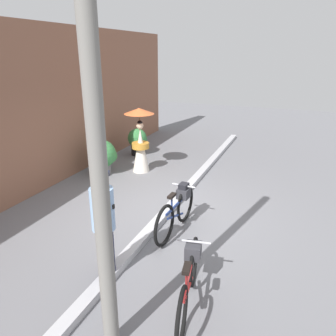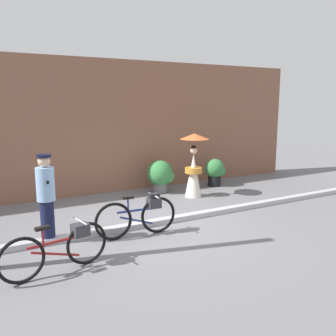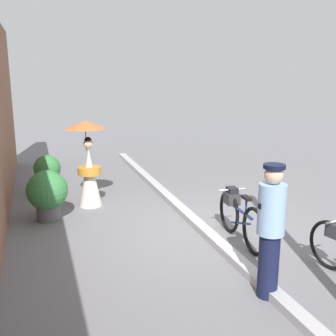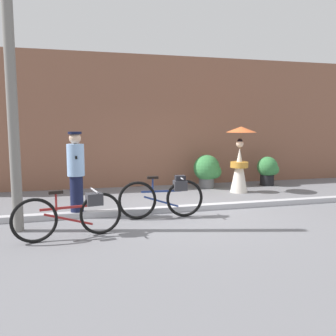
{
  "view_description": "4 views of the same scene",
  "coord_description": "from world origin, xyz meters",
  "px_view_note": "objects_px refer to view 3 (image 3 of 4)",
  "views": [
    {
      "loc": [
        -5.63,
        -2.37,
        3.27
      ],
      "look_at": [
        0.45,
        0.16,
        0.87
      ],
      "focal_mm": 34.24,
      "sensor_mm": 36.0,
      "label": 1
    },
    {
      "loc": [
        -3.41,
        -6.88,
        2.67
      ],
      "look_at": [
        0.5,
        0.24,
        1.21
      ],
      "focal_mm": 38.81,
      "sensor_mm": 36.0,
      "label": 2
    },
    {
      "loc": [
        -6.33,
        2.73,
        2.8
      ],
      "look_at": [
        0.57,
        0.47,
        1.09
      ],
      "focal_mm": 43.78,
      "sensor_mm": 36.0,
      "label": 3
    },
    {
      "loc": [
        -2.21,
        -7.18,
        1.86
      ],
      "look_at": [
        -0.16,
        0.69,
        0.87
      ],
      "focal_mm": 37.82,
      "sensor_mm": 36.0,
      "label": 4
    }
  ],
  "objects_px": {
    "person_officer": "(271,228)",
    "potted_plant_small": "(48,171)",
    "potted_plant_by_door": "(48,193)",
    "bicycle_far_side": "(239,215)",
    "person_with_parasol": "(88,163)"
  },
  "relations": [
    {
      "from": "person_with_parasol",
      "to": "potted_plant_by_door",
      "type": "distance_m",
      "value": 1.13
    },
    {
      "from": "person_officer",
      "to": "potted_plant_small",
      "type": "bearing_deg",
      "value": 23.19
    },
    {
      "from": "bicycle_far_side",
      "to": "person_with_parasol",
      "type": "height_order",
      "value": "person_with_parasol"
    },
    {
      "from": "bicycle_far_side",
      "to": "person_officer",
      "type": "xyz_separation_m",
      "value": [
        -1.71,
        0.49,
        0.48
      ]
    },
    {
      "from": "person_officer",
      "to": "potted_plant_small",
      "type": "xyz_separation_m",
      "value": [
        5.73,
        2.46,
        -0.43
      ]
    },
    {
      "from": "person_officer",
      "to": "potted_plant_by_door",
      "type": "distance_m",
      "value": 4.55
    },
    {
      "from": "bicycle_far_side",
      "to": "person_officer",
      "type": "bearing_deg",
      "value": 164.11
    },
    {
      "from": "person_officer",
      "to": "potted_plant_small",
      "type": "relative_size",
      "value": 1.94
    },
    {
      "from": "potted_plant_by_door",
      "to": "bicycle_far_side",
      "type": "bearing_deg",
      "value": -124.47
    },
    {
      "from": "potted_plant_by_door",
      "to": "potted_plant_small",
      "type": "relative_size",
      "value": 1.1
    },
    {
      "from": "potted_plant_by_door",
      "to": "person_officer",
      "type": "bearing_deg",
      "value": -146.24
    },
    {
      "from": "potted_plant_small",
      "to": "person_officer",
      "type": "bearing_deg",
      "value": -156.81
    },
    {
      "from": "bicycle_far_side",
      "to": "person_officer",
      "type": "relative_size",
      "value": 1.0
    },
    {
      "from": "potted_plant_small",
      "to": "bicycle_far_side",
      "type": "bearing_deg",
      "value": -143.84
    },
    {
      "from": "potted_plant_by_door",
      "to": "potted_plant_small",
      "type": "distance_m",
      "value": 1.96
    }
  ]
}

